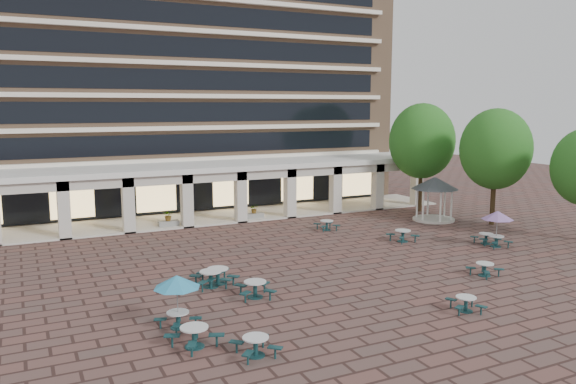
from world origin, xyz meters
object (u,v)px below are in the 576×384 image
object	(u,v)px
picnic_table_1	(194,335)
planter_right	(254,213)
picnic_table_2	(466,303)
gazebo	(435,188)
planter_left	(169,220)
picnic_table_0	(256,344)

from	to	relation	value
picnic_table_1	planter_right	xyz separation A→B (m)	(11.06, 21.06, 0.01)
picnic_table_1	picnic_table_2	world-z (taller)	picnic_table_1
picnic_table_2	planter_right	distance (m)	22.65
gazebo	planter_left	xyz separation A→B (m)	(-19.42, 6.41, -1.97)
picnic_table_1	planter_left	size ratio (longest dim) A/B	1.44
picnic_table_1	picnic_table_2	size ratio (longest dim) A/B	1.20
picnic_table_1	gazebo	xyz separation A→B (m)	(23.65, 14.65, 2.08)
picnic_table_2	planter_right	world-z (taller)	planter_right
picnic_table_0	picnic_table_2	xyz separation A→B (m)	(9.97, 0.10, -0.03)
picnic_table_1	gazebo	world-z (taller)	gazebo
picnic_table_1	planter_left	xyz separation A→B (m)	(4.24, 21.06, 0.11)
planter_left	picnic_table_1	bearing A→B (deg)	-101.37
picnic_table_1	picnic_table_2	distance (m)	11.84
gazebo	planter_right	size ratio (longest dim) A/B	2.43
planter_left	planter_right	world-z (taller)	planter_left
picnic_table_0	planter_left	distance (m)	22.87
planter_left	planter_right	size ratio (longest dim) A/B	1.00
picnic_table_0	picnic_table_1	distance (m)	2.44
gazebo	picnic_table_2	bearing A→B (deg)	-126.29
planter_left	picnic_table_2	bearing A→B (deg)	-71.67
picnic_table_2	planter_right	bearing A→B (deg)	113.04
picnic_table_1	gazebo	size ratio (longest dim) A/B	0.59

